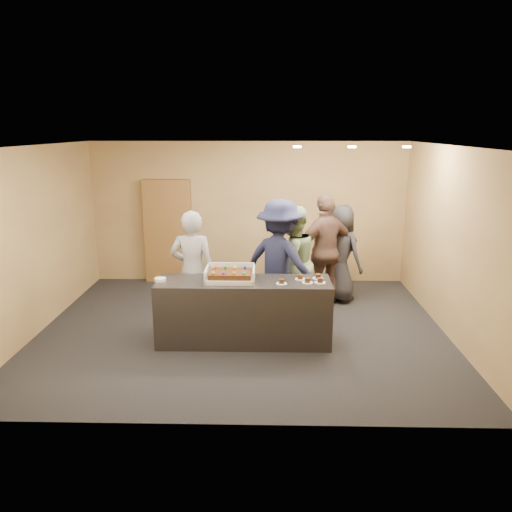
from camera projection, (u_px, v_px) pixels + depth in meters
name	position (u px, v px, depth m)	size (l,w,h in m)	color
room	(242.00, 242.00, 7.18)	(6.04, 6.00, 2.70)	black
serving_counter	(244.00, 312.00, 6.96)	(2.40, 0.70, 0.90)	black
storage_cabinet	(168.00, 231.00, 9.63)	(0.91, 0.15, 2.00)	brown
cake_box	(230.00, 277.00, 6.87)	(0.67, 0.46, 0.20)	white
sheet_cake	(230.00, 274.00, 6.83)	(0.57, 0.39, 0.11)	#3A1F0D
plate_stack	(160.00, 279.00, 6.85)	(0.16, 0.16, 0.04)	white
slice_a	(282.00, 282.00, 6.71)	(0.15, 0.15, 0.07)	white
slice_b	(300.00, 278.00, 6.91)	(0.15, 0.15, 0.07)	white
slice_c	(307.00, 281.00, 6.75)	(0.15, 0.15, 0.07)	white
slice_d	(318.00, 277.00, 6.94)	(0.15, 0.15, 0.07)	white
slice_e	(320.00, 281.00, 6.76)	(0.15, 0.15, 0.07)	white
person_server_grey	(193.00, 271.00, 7.31)	(0.66, 0.43, 1.80)	#949498
person_sage_man	(292.00, 262.00, 7.83)	(0.86, 0.67, 1.78)	#8CA778
person_navy_man	(280.00, 263.00, 7.55)	(1.24, 0.71, 1.92)	#1A1E3B
person_brown_extra	(326.00, 251.00, 8.26)	(1.12, 0.47, 1.91)	brown
person_dark_suit	(339.00, 253.00, 8.60)	(0.82, 0.54, 1.69)	#28272C
ceiling_spotlights	(352.00, 147.00, 7.29)	(1.72, 0.12, 0.03)	#FFEAC6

